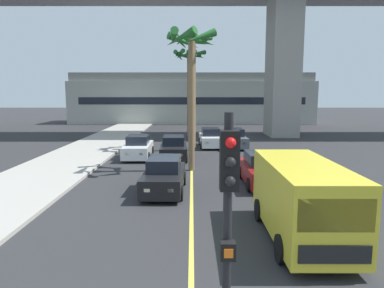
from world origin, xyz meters
name	(u,v)px	position (x,y,z in m)	size (l,w,h in m)	color
sidewalk_left	(0,199)	(-8.00, 16.00, 0.07)	(4.80, 80.00, 0.15)	#ADA89E
lane_stripe_center	(192,163)	(0.00, 24.00, 0.00)	(0.14, 56.00, 0.01)	#DBCC4C
pier_building_backdrop	(192,99)	(0.00, 55.46, 3.58)	(35.31, 8.04, 7.28)	#ADB2A8
car_queue_front	(211,138)	(1.56, 30.75, 0.72)	(1.95, 4.16, 1.56)	white
car_queue_second	(139,148)	(-3.68, 25.75, 0.72)	(1.87, 4.12, 1.56)	white
car_queue_third	(262,170)	(3.41, 18.68, 0.72)	(1.90, 4.13, 1.56)	maroon
car_queue_fourth	(165,176)	(-1.24, 17.40, 0.72)	(1.92, 4.15, 1.56)	black
car_queue_fifth	(174,148)	(-1.22, 25.39, 0.72)	(1.92, 4.14, 1.56)	black
car_queue_sixth	(235,139)	(3.46, 30.38, 0.72)	(1.96, 4.16, 1.56)	#4C5156
delivery_van	(302,198)	(3.34, 12.17, 1.29)	(2.17, 5.26, 2.36)	yellow
traffic_light_median_near	(228,226)	(0.49, 6.27, 2.71)	(0.24, 0.37, 4.20)	black
palm_tree_near_median	(190,69)	(-0.26, 38.43, 6.82)	(3.42, 3.49, 8.82)	brown
palm_tree_mid_median	(193,60)	(0.05, 29.00, 6.91)	(2.98, 3.02, 8.85)	brown
palm_tree_far_median	(192,57)	(-0.03, 21.85, 6.42)	(2.99, 3.12, 7.97)	brown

